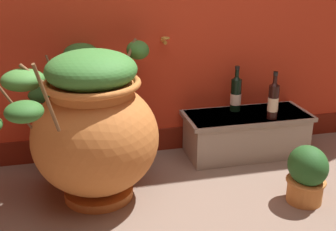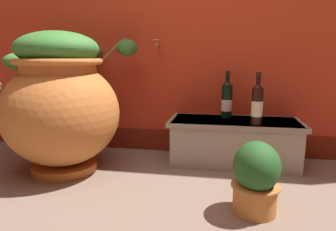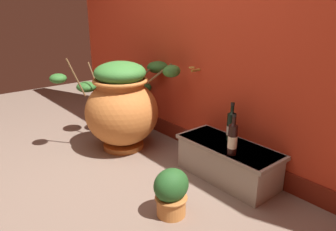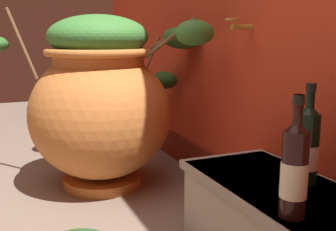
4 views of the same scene
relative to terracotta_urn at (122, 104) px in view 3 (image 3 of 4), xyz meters
name	(u,v)px [view 3 (image 3 of 4)]	position (x,y,z in m)	size (l,w,h in m)	color
ground_plane	(99,190)	(0.56, -0.58, -0.44)	(7.00, 7.00, 0.00)	#7A6656
back_wall	(214,12)	(0.56, 0.62, 0.85)	(4.40, 0.33, 2.60)	red
terracotta_urn	(122,104)	(0.00, 0.00, 0.00)	(1.06, 1.12, 0.90)	#C17033
stone_ledge	(228,160)	(1.06, 0.32, -0.28)	(0.86, 0.37, 0.30)	#9E9384
wine_bottle_left	(233,138)	(1.19, 0.20, -0.01)	(0.07, 0.07, 0.32)	black
wine_bottle_middle	(231,125)	(1.01, 0.41, -0.02)	(0.07, 0.07, 0.32)	black
potted_shrub	(171,192)	(1.14, -0.34, -0.27)	(0.22, 0.25, 0.34)	#CC7F3D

